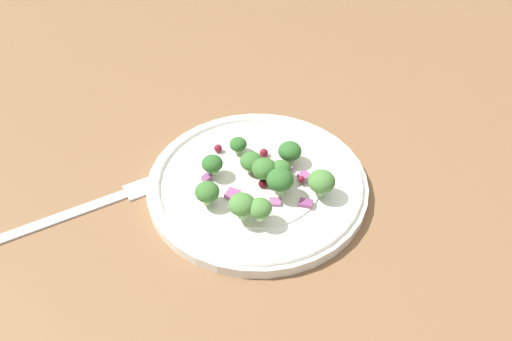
% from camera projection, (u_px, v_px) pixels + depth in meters
% --- Properties ---
extents(ground_plane, '(1.80, 1.80, 0.02)m').
position_uv_depth(ground_plane, '(254.00, 190.00, 0.56)').
color(ground_plane, brown).
extents(plate, '(0.23, 0.23, 0.02)m').
position_uv_depth(plate, '(256.00, 183.00, 0.55)').
color(plate, white).
rests_on(plate, ground_plane).
extents(dressing_pool, '(0.14, 0.14, 0.00)m').
position_uv_depth(dressing_pool, '(256.00, 180.00, 0.54)').
color(dressing_pool, white).
rests_on(dressing_pool, plate).
extents(broccoli_floret_0, '(0.02, 0.02, 0.02)m').
position_uv_depth(broccoli_floret_0, '(212.00, 164.00, 0.53)').
color(broccoli_floret_0, '#8EB77A').
rests_on(broccoli_floret_0, plate).
extents(broccoli_floret_1, '(0.02, 0.02, 0.02)m').
position_uv_depth(broccoli_floret_1, '(253.00, 161.00, 0.54)').
color(broccoli_floret_1, '#9EC684').
rests_on(broccoli_floret_1, plate).
extents(broccoli_floret_2, '(0.03, 0.03, 0.03)m').
position_uv_depth(broccoli_floret_2, '(264.00, 169.00, 0.53)').
color(broccoli_floret_2, '#8EB77A').
rests_on(broccoli_floret_2, plate).
extents(broccoli_floret_3, '(0.02, 0.02, 0.02)m').
position_uv_depth(broccoli_floret_3, '(281.00, 169.00, 0.53)').
color(broccoli_floret_3, '#8EB77A').
rests_on(broccoli_floret_3, plate).
extents(broccoli_floret_4, '(0.03, 0.03, 0.03)m').
position_uv_depth(broccoli_floret_4, '(242.00, 205.00, 0.49)').
color(broccoli_floret_4, '#8EB77A').
rests_on(broccoli_floret_4, plate).
extents(broccoli_floret_5, '(0.02, 0.02, 0.02)m').
position_uv_depth(broccoli_floret_5, '(260.00, 209.00, 0.49)').
color(broccoli_floret_5, '#9EC684').
rests_on(broccoli_floret_5, plate).
extents(broccoli_floret_6, '(0.02, 0.02, 0.02)m').
position_uv_depth(broccoli_floret_6, '(207.00, 192.00, 0.50)').
color(broccoli_floret_6, '#8EB77A').
rests_on(broccoli_floret_6, plate).
extents(broccoli_floret_7, '(0.03, 0.03, 0.03)m').
position_uv_depth(broccoli_floret_7, '(291.00, 153.00, 0.55)').
color(broccoli_floret_7, '#9EC684').
rests_on(broccoli_floret_7, plate).
extents(broccoli_floret_8, '(0.02, 0.02, 0.02)m').
position_uv_depth(broccoli_floret_8, '(237.00, 145.00, 0.56)').
color(broccoli_floret_8, '#8EB77A').
rests_on(broccoli_floret_8, plate).
extents(broccoli_floret_9, '(0.03, 0.03, 0.03)m').
position_uv_depth(broccoli_floret_9, '(280.00, 180.00, 0.51)').
color(broccoli_floret_9, '#9EC684').
rests_on(broccoli_floret_9, plate).
extents(broccoli_floret_10, '(0.03, 0.03, 0.03)m').
position_uv_depth(broccoli_floret_10, '(321.00, 182.00, 0.51)').
color(broccoli_floret_10, '#8EB77A').
rests_on(broccoli_floret_10, plate).
extents(cranberry_0, '(0.01, 0.01, 0.01)m').
position_uv_depth(cranberry_0, '(264.00, 163.00, 0.55)').
color(cranberry_0, maroon).
rests_on(cranberry_0, plate).
extents(cranberry_1, '(0.01, 0.01, 0.01)m').
position_uv_depth(cranberry_1, '(259.00, 185.00, 0.53)').
color(cranberry_1, '#4C0A14').
rests_on(cranberry_1, plate).
extents(cranberry_2, '(0.01, 0.01, 0.01)m').
position_uv_depth(cranberry_2, '(218.00, 148.00, 0.57)').
color(cranberry_2, maroon).
rests_on(cranberry_2, plate).
extents(cranberry_3, '(0.01, 0.01, 0.01)m').
position_uv_depth(cranberry_3, '(260.00, 171.00, 0.54)').
color(cranberry_3, '#4C0A14').
rests_on(cranberry_3, plate).
extents(cranberry_4, '(0.01, 0.01, 0.01)m').
position_uv_depth(cranberry_4, '(264.00, 153.00, 0.57)').
color(cranberry_4, maroon).
rests_on(cranberry_4, plate).
extents(cranberry_5, '(0.01, 0.01, 0.01)m').
position_uv_depth(cranberry_5, '(301.00, 179.00, 0.53)').
color(cranberry_5, maroon).
rests_on(cranberry_5, plate).
extents(onion_bit_0, '(0.02, 0.02, 0.01)m').
position_uv_depth(onion_bit_0, '(286.00, 169.00, 0.55)').
color(onion_bit_0, '#A35B93').
rests_on(onion_bit_0, plate).
extents(onion_bit_1, '(0.01, 0.01, 0.01)m').
position_uv_depth(onion_bit_1, '(207.00, 178.00, 0.54)').
color(onion_bit_1, '#934C84').
rests_on(onion_bit_1, plate).
extents(onion_bit_2, '(0.01, 0.01, 0.01)m').
position_uv_depth(onion_bit_2, '(304.00, 176.00, 0.54)').
color(onion_bit_2, '#934C84').
rests_on(onion_bit_2, plate).
extents(onion_bit_3, '(0.02, 0.02, 0.00)m').
position_uv_depth(onion_bit_3, '(306.00, 203.00, 0.51)').
color(onion_bit_3, '#843D75').
rests_on(onion_bit_3, plate).
extents(onion_bit_4, '(0.02, 0.02, 0.00)m').
position_uv_depth(onion_bit_4, '(232.00, 194.00, 0.52)').
color(onion_bit_4, '#934C84').
rests_on(onion_bit_4, plate).
extents(onion_bit_5, '(0.01, 0.02, 0.00)m').
position_uv_depth(onion_bit_5, '(274.00, 203.00, 0.52)').
color(onion_bit_5, '#A35B93').
rests_on(onion_bit_5, plate).
extents(fork, '(0.03, 0.19, 0.01)m').
position_uv_depth(fork, '(84.00, 208.00, 0.53)').
color(fork, silver).
rests_on(fork, ground_plane).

